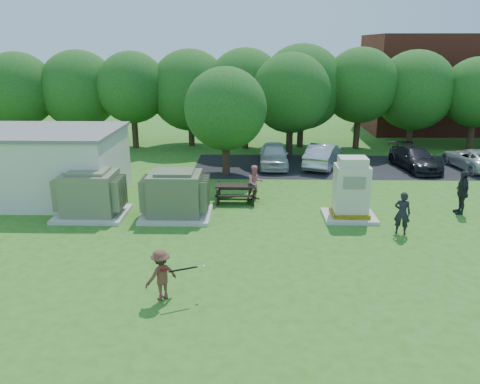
{
  "coord_description": "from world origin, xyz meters",
  "views": [
    {
      "loc": [
        0.48,
        -14.59,
        7.17
      ],
      "look_at": [
        0.0,
        4.0,
        1.3
      ],
      "focal_mm": 35.0,
      "sensor_mm": 36.0,
      "label": 1
    }
  ],
  "objects_px": {
    "generator_cabinet": "(351,192)",
    "person_by_generator": "(402,213)",
    "car_white": "(274,155)",
    "car_silver_a": "(324,155)",
    "car_silver_b": "(472,159)",
    "picnic_table": "(236,191)",
    "batter": "(161,275)",
    "person_at_picnic": "(255,183)",
    "car_dark": "(415,159)",
    "transformer_left": "(90,195)",
    "transformer_right": "(175,195)",
    "person_walking_right": "(462,192)"
  },
  "relations": [
    {
      "from": "car_silver_a",
      "to": "batter",
      "type": "bearing_deg",
      "value": 87.55
    },
    {
      "from": "car_silver_a",
      "to": "person_at_picnic",
      "type": "bearing_deg",
      "value": 78.38
    },
    {
      "from": "person_by_generator",
      "to": "car_dark",
      "type": "relative_size",
      "value": 0.38
    },
    {
      "from": "transformer_right",
      "to": "car_white",
      "type": "xyz_separation_m",
      "value": [
        4.63,
        8.94,
        -0.24
      ]
    },
    {
      "from": "transformer_right",
      "to": "person_at_picnic",
      "type": "relative_size",
      "value": 1.76
    },
    {
      "from": "transformer_right",
      "to": "generator_cabinet",
      "type": "height_order",
      "value": "generator_cabinet"
    },
    {
      "from": "car_silver_b",
      "to": "picnic_table",
      "type": "bearing_deg",
      "value": 17.68
    },
    {
      "from": "car_white",
      "to": "car_silver_a",
      "type": "height_order",
      "value": "same"
    },
    {
      "from": "transformer_left",
      "to": "batter",
      "type": "distance_m",
      "value": 8.19
    },
    {
      "from": "person_at_picnic",
      "to": "car_white",
      "type": "distance_m",
      "value": 6.61
    },
    {
      "from": "generator_cabinet",
      "to": "car_silver_b",
      "type": "distance_m",
      "value": 12.54
    },
    {
      "from": "transformer_left",
      "to": "generator_cabinet",
      "type": "xyz_separation_m",
      "value": [
        11.21,
        0.0,
        0.21
      ]
    },
    {
      "from": "person_walking_right",
      "to": "person_by_generator",
      "type": "bearing_deg",
      "value": -50.0
    },
    {
      "from": "batter",
      "to": "car_silver_a",
      "type": "distance_m",
      "value": 17.32
    },
    {
      "from": "generator_cabinet",
      "to": "car_silver_b",
      "type": "relative_size",
      "value": 0.61
    },
    {
      "from": "generator_cabinet",
      "to": "car_silver_b",
      "type": "xyz_separation_m",
      "value": [
        9.05,
        8.67,
        -0.57
      ]
    },
    {
      "from": "generator_cabinet",
      "to": "batter",
      "type": "relative_size",
      "value": 1.73
    },
    {
      "from": "picnic_table",
      "to": "car_dark",
      "type": "distance_m",
      "value": 12.33
    },
    {
      "from": "picnic_table",
      "to": "batter",
      "type": "height_order",
      "value": "batter"
    },
    {
      "from": "person_by_generator",
      "to": "batter",
      "type": "bearing_deg",
      "value": 54.98
    },
    {
      "from": "transformer_right",
      "to": "generator_cabinet",
      "type": "relative_size",
      "value": 1.11
    },
    {
      "from": "generator_cabinet",
      "to": "person_at_picnic",
      "type": "distance_m",
      "value": 4.74
    },
    {
      "from": "picnic_table",
      "to": "car_white",
      "type": "height_order",
      "value": "car_white"
    },
    {
      "from": "batter",
      "to": "car_silver_a",
      "type": "bearing_deg",
      "value": -154.01
    },
    {
      "from": "car_white",
      "to": "car_silver_b",
      "type": "xyz_separation_m",
      "value": [
        11.93,
        -0.27,
        -0.12
      ]
    },
    {
      "from": "car_silver_b",
      "to": "person_at_picnic",
      "type": "bearing_deg",
      "value": 18.05
    },
    {
      "from": "transformer_left",
      "to": "person_walking_right",
      "type": "distance_m",
      "value": 16.26
    },
    {
      "from": "transformer_right",
      "to": "person_by_generator",
      "type": "distance_m",
      "value": 9.36
    },
    {
      "from": "transformer_right",
      "to": "person_walking_right",
      "type": "xyz_separation_m",
      "value": [
        12.54,
        0.73,
        0.01
      ]
    },
    {
      "from": "person_at_picnic",
      "to": "car_dark",
      "type": "height_order",
      "value": "person_at_picnic"
    },
    {
      "from": "generator_cabinet",
      "to": "person_by_generator",
      "type": "bearing_deg",
      "value": -45.32
    },
    {
      "from": "person_by_generator",
      "to": "person_walking_right",
      "type": "distance_m",
      "value": 4.13
    },
    {
      "from": "car_white",
      "to": "car_dark",
      "type": "height_order",
      "value": "car_white"
    },
    {
      "from": "car_white",
      "to": "person_walking_right",
      "type": "bearing_deg",
      "value": -44.48
    },
    {
      "from": "generator_cabinet",
      "to": "car_silver_a",
      "type": "distance_m",
      "value": 8.93
    },
    {
      "from": "person_at_picnic",
      "to": "car_silver_a",
      "type": "xyz_separation_m",
      "value": [
        4.21,
        6.48,
        -0.12
      ]
    },
    {
      "from": "transformer_right",
      "to": "person_walking_right",
      "type": "relative_size",
      "value": 1.53
    },
    {
      "from": "batter",
      "to": "car_dark",
      "type": "distance_m",
      "value": 19.8
    },
    {
      "from": "person_at_picnic",
      "to": "generator_cabinet",
      "type": "bearing_deg",
      "value": -51.22
    },
    {
      "from": "picnic_table",
      "to": "car_dark",
      "type": "bearing_deg",
      "value": 31.22
    },
    {
      "from": "car_silver_a",
      "to": "car_silver_b",
      "type": "height_order",
      "value": "car_silver_a"
    },
    {
      "from": "transformer_right",
      "to": "car_dark",
      "type": "distance_m",
      "value": 15.61
    },
    {
      "from": "car_silver_a",
      "to": "car_white",
      "type": "bearing_deg",
      "value": 20.93
    },
    {
      "from": "car_white",
      "to": "car_dark",
      "type": "distance_m",
      "value": 8.47
    },
    {
      "from": "person_by_generator",
      "to": "car_silver_a",
      "type": "relative_size",
      "value": 0.39
    },
    {
      "from": "person_walking_right",
      "to": "car_silver_a",
      "type": "bearing_deg",
      "value": -145.41
    },
    {
      "from": "person_walking_right",
      "to": "car_dark",
      "type": "bearing_deg",
      "value": 179.82
    },
    {
      "from": "batter",
      "to": "car_white",
      "type": "bearing_deg",
      "value": -144.2
    },
    {
      "from": "car_silver_b",
      "to": "person_walking_right",
      "type": "bearing_deg",
      "value": 55.73
    },
    {
      "from": "generator_cabinet",
      "to": "picnic_table",
      "type": "height_order",
      "value": "generator_cabinet"
    }
  ]
}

